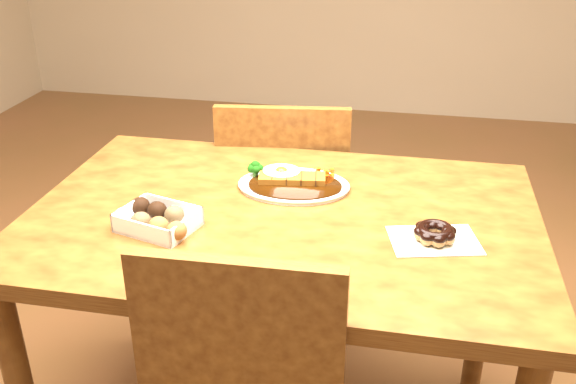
% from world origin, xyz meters
% --- Properties ---
extents(table, '(1.20, 0.80, 0.75)m').
position_xyz_m(table, '(0.00, 0.00, 0.65)').
color(table, '#46210E').
rests_on(table, ground).
extents(chair_far, '(0.47, 0.47, 0.87)m').
position_xyz_m(chair_far, '(-0.10, 0.54, 0.48)').
color(chair_far, '#46210E').
rests_on(chair_far, ground).
extents(katsu_curry_plate, '(0.29, 0.22, 0.06)m').
position_xyz_m(katsu_curry_plate, '(-0.00, 0.14, 0.76)').
color(katsu_curry_plate, white).
rests_on(katsu_curry_plate, table).
extents(donut_box, '(0.20, 0.17, 0.05)m').
position_xyz_m(donut_box, '(-0.26, -0.13, 0.77)').
color(donut_box, white).
rests_on(donut_box, table).
extents(pon_de_ring, '(0.22, 0.17, 0.04)m').
position_xyz_m(pon_de_ring, '(0.35, -0.07, 0.77)').
color(pon_de_ring, silver).
rests_on(pon_de_ring, table).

